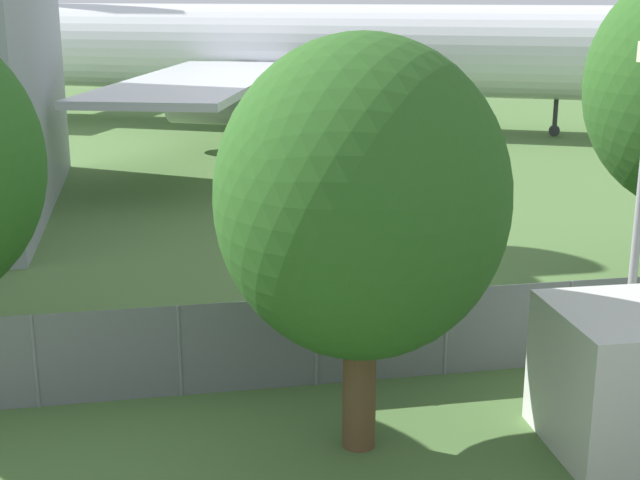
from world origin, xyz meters
The scene contains 3 objects.
perimeter_fence centered at (0.00, 10.90, 0.88)m, with size 56.07×0.07×1.76m.
airplane centered at (5.47, 43.99, 4.15)m, with size 47.39×38.80×13.56m.
tree_near_hangar centered at (0.25, 8.46, 4.16)m, with size 4.54×4.54×6.68m.
Camera 1 is at (-2.84, -4.43, 7.23)m, focal length 50.00 mm.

